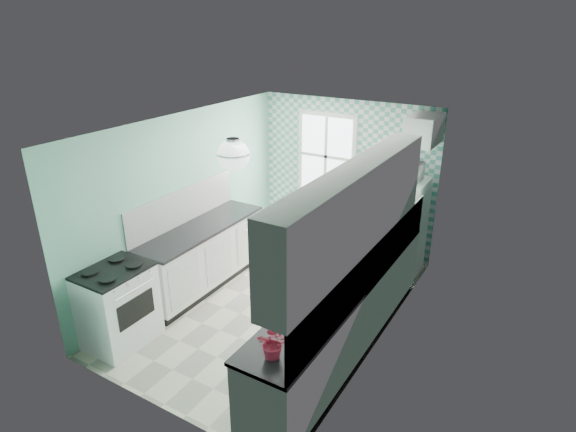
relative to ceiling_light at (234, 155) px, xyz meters
The scene contains 26 objects.
floor 2.47m from the ceiling_light, 90.00° to the left, with size 3.00×4.40×0.02m, color beige.
ceiling 0.82m from the ceiling_light, 90.00° to the left, with size 3.00×4.40×0.02m, color white.
wall_back 3.20m from the ceiling_light, 90.00° to the left, with size 3.00×0.02×2.50m, color #7AC1A8.
wall_front 1.77m from the ceiling_light, 90.00° to the right, with size 3.00×0.02×2.50m, color #7AC1A8.
wall_left 2.02m from the ceiling_light, 152.09° to the left, with size 0.02×4.40×2.50m, color #7AC1A8.
wall_right 2.02m from the ceiling_light, 27.91° to the left, with size 0.02×4.40×2.50m, color #7AC1A8.
accent_wall 3.17m from the ceiling_light, 90.00° to the left, with size 3.00×0.01×2.50m, color #5CACA1.
window 3.08m from the ceiling_light, 96.74° to the left, with size 1.04×0.05×1.44m.
backsplash_right 1.91m from the ceiling_light, 15.05° to the left, with size 0.02×3.60×0.51m, color white.
backsplash_left 2.00m from the ceiling_light, 154.02° to the left, with size 0.02×2.15×0.51m, color white.
upper_cabinets_right 1.41m from the ceiling_light, ahead, with size 0.33×3.20×0.90m, color white.
upper_cabinet_fridge 2.93m from the ceiling_light, 63.70° to the left, with size 0.40×0.74×0.40m, color white.
ceiling_light is the anchor object (origin of this frame).
base_cabinets_right 2.26m from the ceiling_light, 18.43° to the left, with size 0.60×3.60×0.90m, color white.
countertop_right 1.88m from the ceiling_light, 18.65° to the left, with size 0.63×3.60×0.04m, color black.
base_cabinets_left 2.34m from the ceiling_light, 148.86° to the left, with size 0.60×2.15×0.90m, color white.
countertop_left 1.97m from the ceiling_light, 148.54° to the left, with size 0.63×2.15×0.04m, color black.
fridge 3.22m from the ceiling_light, 66.79° to the left, with size 0.66×0.66×1.51m.
stove 2.33m from the ceiling_light, 145.49° to the right, with size 0.64×0.80×0.97m.
sink 2.18m from the ceiling_light, 44.38° to the left, with size 0.46×0.39×0.53m.
rug 2.92m from the ceiling_light, 81.83° to the left, with size 0.73×1.05×0.02m, color maroon.
dish_towel 2.31m from the ceiling_light, 50.18° to the left, with size 0.02×0.24×0.36m, color #58BFA8.
fruit_bowl 1.90m from the ceiling_light, 25.92° to the right, with size 0.29×0.29×0.07m, color white.
potted_plant 2.05m from the ceiling_light, 43.03° to the right, with size 0.27×0.23×0.30m, color red.
soap_bottle 2.37m from the ceiling_light, 50.94° to the left, with size 0.08×0.08×0.18m, color #95B8C7.
microwave 2.90m from the ceiling_light, 66.79° to the left, with size 0.47×0.32×0.26m, color white.
Camera 1 is at (3.05, -4.77, 3.69)m, focal length 30.00 mm.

